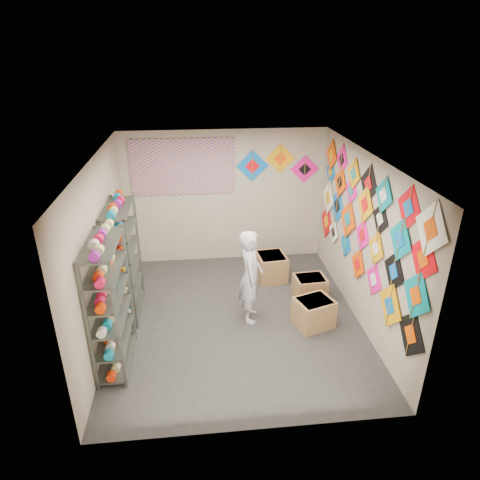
{
  "coord_description": "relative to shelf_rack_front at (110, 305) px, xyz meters",
  "views": [
    {
      "loc": [
        -0.56,
        -5.86,
        4.15
      ],
      "look_at": [
        0.1,
        0.3,
        1.3
      ],
      "focal_mm": 32.0,
      "sensor_mm": 36.0,
      "label": 1
    }
  ],
  "objects": [
    {
      "name": "string_spools",
      "position": [
        -0.0,
        0.65,
        0.1
      ],
      "size": [
        0.12,
        2.36,
        0.12
      ],
      "color": "#DF0F3F",
      "rests_on": "ground"
    },
    {
      "name": "poster",
      "position": [
        0.98,
        3.08,
        1.05
      ],
      "size": [
        2.0,
        0.01,
        1.1
      ],
      "primitive_type": "cube",
      "color": "#51489D",
      "rests_on": "room_walls"
    },
    {
      "name": "shelf_rack_front",
      "position": [
        0.0,
        0.0,
        0.0
      ],
      "size": [
        0.4,
        1.1,
        1.9
      ],
      "primitive_type": "cube",
      "color": "#4C5147",
      "rests_on": "ground"
    },
    {
      "name": "shopkeeper",
      "position": [
        2.02,
        0.87,
        -0.17
      ],
      "size": [
        0.67,
        0.53,
        1.57
      ],
      "primitive_type": "imported",
      "rotation": [
        0.0,
        0.0,
        1.43
      ],
      "color": "silver",
      "rests_on": "ground"
    },
    {
      "name": "shelf_rack_back",
      "position": [
        0.0,
        1.3,
        0.0
      ],
      "size": [
        0.4,
        1.1,
        1.9
      ],
      "primitive_type": "cube",
      "color": "#4C5147",
      "rests_on": "ground"
    },
    {
      "name": "carton_b",
      "position": [
        3.14,
        1.32,
        -0.73
      ],
      "size": [
        0.57,
        0.47,
        0.44
      ],
      "primitive_type": "cube",
      "rotation": [
        0.0,
        0.0,
        0.07
      ],
      "color": "#9F7145",
      "rests_on": "ground"
    },
    {
      "name": "carton_c",
      "position": [
        2.58,
        2.12,
        -0.7
      ],
      "size": [
        0.58,
        0.63,
        0.51
      ],
      "primitive_type": "cube",
      "rotation": [
        0.0,
        0.0,
        0.1
      ],
      "color": "#9F7145",
      "rests_on": "ground"
    },
    {
      "name": "back_wall_kites",
      "position": [
        2.82,
        3.09,
        1.04
      ],
      "size": [
        1.66,
        0.02,
        0.81
      ],
      "color": "#0964BC",
      "rests_on": "room_walls"
    },
    {
      "name": "room_walls",
      "position": [
        1.78,
        0.85,
        0.69
      ],
      "size": [
        4.5,
        4.5,
        4.5
      ],
      "color": "tan",
      "rests_on": "ground"
    },
    {
      "name": "carton_a",
      "position": [
        3.0,
        0.55,
        -0.71
      ],
      "size": [
        0.69,
        0.63,
        0.47
      ],
      "primitive_type": "cube",
      "rotation": [
        0.0,
        0.0,
        0.33
      ],
      "color": "#9F7145",
      "rests_on": "ground"
    },
    {
      "name": "kite_wall_display",
      "position": [
        3.76,
        0.81,
        0.69
      ],
      "size": [
        0.05,
        4.29,
        2.1
      ],
      "color": "black",
      "rests_on": "room_walls"
    },
    {
      "name": "ground",
      "position": [
        1.78,
        0.85,
        -0.95
      ],
      "size": [
        4.5,
        4.5,
        0.0
      ],
      "primitive_type": "plane",
      "color": "#302D2A"
    }
  ]
}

